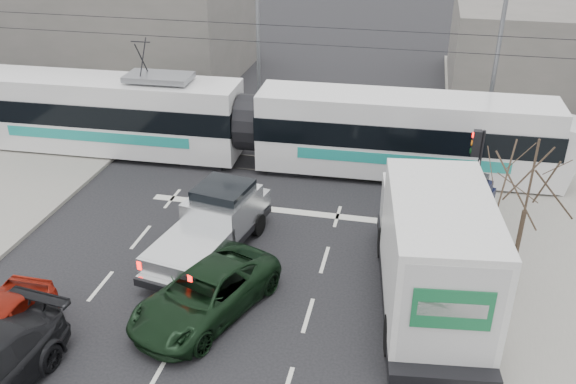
% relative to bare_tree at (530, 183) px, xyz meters
% --- Properties ---
extents(ground, '(120.00, 120.00, 0.00)m').
position_rel_bare_tree_xyz_m(ground, '(-7.60, -2.50, -3.79)').
color(ground, black).
rests_on(ground, ground).
extents(sidewalk_right, '(6.00, 60.00, 0.15)m').
position_rel_bare_tree_xyz_m(sidewalk_right, '(1.40, -2.50, -3.72)').
color(sidewalk_right, gray).
rests_on(sidewalk_right, ground).
extents(rails, '(60.00, 1.60, 0.03)m').
position_rel_bare_tree_xyz_m(rails, '(-7.60, 7.50, -3.78)').
color(rails, '#33302D').
rests_on(rails, ground).
extents(building_left, '(14.00, 10.00, 6.00)m').
position_rel_bare_tree_xyz_m(building_left, '(-21.60, 19.50, -0.79)').
color(building_left, slate).
rests_on(building_left, ground).
extents(building_right, '(12.00, 10.00, 5.00)m').
position_rel_bare_tree_xyz_m(building_right, '(4.40, 21.50, -1.29)').
color(building_right, slate).
rests_on(building_right, ground).
extents(bare_tree, '(2.40, 2.40, 5.00)m').
position_rel_bare_tree_xyz_m(bare_tree, '(0.00, 0.00, 0.00)').
color(bare_tree, '#47382B').
rests_on(bare_tree, ground).
extents(traffic_signal, '(0.44, 0.44, 3.60)m').
position_rel_bare_tree_xyz_m(traffic_signal, '(-1.13, 4.00, -1.05)').
color(traffic_signal, black).
rests_on(traffic_signal, ground).
extents(street_lamp_near, '(2.38, 0.25, 9.00)m').
position_rel_bare_tree_xyz_m(street_lamp_near, '(-0.29, 11.50, 1.32)').
color(street_lamp_near, slate).
rests_on(street_lamp_near, ground).
extents(street_lamp_far, '(2.38, 0.25, 9.00)m').
position_rel_bare_tree_xyz_m(street_lamp_far, '(-11.79, 13.50, 1.32)').
color(street_lamp_far, slate).
rests_on(street_lamp_far, ground).
extents(catenary, '(60.00, 0.20, 7.00)m').
position_rel_bare_tree_xyz_m(catenary, '(-7.60, 7.50, 0.09)').
color(catenary, black).
rests_on(catenary, ground).
extents(tram, '(25.77, 3.37, 5.25)m').
position_rel_bare_tree_xyz_m(tram, '(-10.51, 7.53, -1.93)').
color(tram, silver).
rests_on(tram, ground).
extents(silver_pickup, '(3.00, 6.15, 2.14)m').
position_rel_bare_tree_xyz_m(silver_pickup, '(-9.71, 0.30, -2.73)').
color(silver_pickup, black).
rests_on(silver_pickup, ground).
extents(box_truck, '(3.65, 8.17, 3.95)m').
position_rel_bare_tree_xyz_m(box_truck, '(-2.50, -1.31, -1.84)').
color(box_truck, black).
rests_on(box_truck, ground).
extents(navy_pickup, '(3.84, 5.63, 2.23)m').
position_rel_bare_tree_xyz_m(navy_pickup, '(-1.97, 2.67, -2.69)').
color(navy_pickup, black).
rests_on(navy_pickup, ground).
extents(green_car, '(3.98, 5.57, 1.41)m').
position_rel_bare_tree_xyz_m(green_car, '(-8.87, -3.03, -3.09)').
color(green_car, black).
rests_on(green_car, ground).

